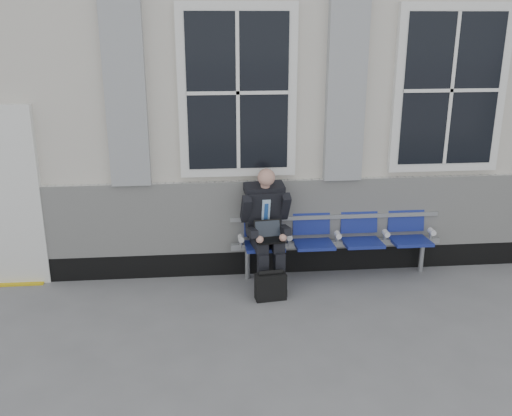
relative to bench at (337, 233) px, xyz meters
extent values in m
plane|color=slate|center=(0.96, -1.32, -0.55)|extent=(70.00, 70.00, 0.00)
cube|color=beige|center=(0.96, 2.18, 1.55)|extent=(14.00, 4.00, 4.20)
cube|color=black|center=(0.96, 0.15, -0.40)|extent=(14.00, 0.10, 0.30)
cube|color=silver|center=(0.96, 0.14, 0.20)|extent=(14.00, 0.08, 0.90)
cube|color=#9A9C9F|center=(-2.44, 0.12, 1.85)|extent=(0.45, 0.14, 2.40)
cube|color=#9A9C9F|center=(0.06, 0.12, 1.85)|extent=(0.45, 0.14, 2.40)
cube|color=white|center=(-1.19, 0.14, 1.70)|extent=(1.35, 0.10, 1.95)
cube|color=black|center=(-1.19, 0.09, 1.70)|extent=(1.15, 0.02, 1.75)
cube|color=white|center=(1.31, 0.14, 1.70)|extent=(1.35, 0.10, 1.95)
cube|color=black|center=(1.31, 0.09, 1.70)|extent=(1.15, 0.02, 1.75)
cube|color=gold|center=(-4.04, 0.16, -0.54)|extent=(0.95, 0.30, 0.02)
cube|color=#9EA0A3|center=(0.00, -0.02, -0.13)|extent=(2.60, 0.07, 0.07)
cube|color=#9EA0A3|center=(0.00, 0.10, 0.18)|extent=(2.60, 0.05, 0.05)
cylinder|color=#9EA0A3|center=(-1.10, -0.02, -0.36)|extent=(0.06, 0.06, 0.39)
cylinder|color=#9EA0A3|center=(1.10, -0.02, -0.36)|extent=(0.06, 0.06, 0.39)
cube|color=navy|center=(-0.90, -0.10, -0.10)|extent=(0.46, 0.42, 0.07)
cube|color=navy|center=(-0.90, 0.11, 0.16)|extent=(0.46, 0.10, 0.40)
cube|color=navy|center=(-0.30, -0.10, -0.10)|extent=(0.46, 0.42, 0.07)
cube|color=navy|center=(-0.30, 0.11, 0.16)|extent=(0.46, 0.10, 0.40)
cube|color=navy|center=(0.30, -0.10, -0.10)|extent=(0.46, 0.42, 0.07)
cube|color=navy|center=(0.30, 0.11, 0.16)|extent=(0.46, 0.10, 0.40)
cube|color=navy|center=(0.90, -0.10, -0.10)|extent=(0.46, 0.42, 0.07)
cube|color=navy|center=(0.90, 0.11, 0.16)|extent=(0.46, 0.10, 0.40)
cylinder|color=white|center=(-1.18, -0.07, 0.00)|extent=(0.07, 0.12, 0.07)
cylinder|color=white|center=(-0.60, -0.07, 0.00)|extent=(0.07, 0.12, 0.07)
cylinder|color=white|center=(0.00, -0.07, 0.00)|extent=(0.07, 0.12, 0.07)
cylinder|color=white|center=(0.60, -0.07, 0.00)|extent=(0.07, 0.12, 0.07)
cylinder|color=white|center=(1.18, -0.07, 0.00)|extent=(0.07, 0.12, 0.07)
cube|color=black|center=(-0.95, -0.48, -0.51)|extent=(0.14, 0.26, 0.09)
cube|color=black|center=(-0.75, -0.46, -0.51)|extent=(0.14, 0.26, 0.09)
cube|color=black|center=(-0.95, -0.42, -0.31)|extent=(0.13, 0.14, 0.47)
cube|color=black|center=(-0.76, -0.40, -0.31)|extent=(0.13, 0.14, 0.47)
cube|color=black|center=(-0.98, -0.21, -0.01)|extent=(0.19, 0.45, 0.14)
cube|color=black|center=(-0.78, -0.19, -0.01)|extent=(0.19, 0.45, 0.14)
cube|color=black|center=(-0.90, 0.00, 0.31)|extent=(0.44, 0.37, 0.61)
cube|color=#BAD9F4|center=(-0.89, -0.12, 0.33)|extent=(0.11, 0.10, 0.35)
cube|color=#2351A5|center=(-0.89, -0.13, 0.31)|extent=(0.05, 0.08, 0.29)
cube|color=black|center=(-0.90, -0.03, 0.60)|extent=(0.49, 0.28, 0.14)
cylinder|color=tan|center=(-0.89, -0.08, 0.67)|extent=(0.11, 0.11, 0.10)
sphere|color=tan|center=(-0.89, -0.14, 0.76)|extent=(0.20, 0.20, 0.20)
cube|color=black|center=(-1.12, -0.13, 0.38)|extent=(0.13, 0.29, 0.36)
cube|color=black|center=(-0.66, -0.07, 0.38)|extent=(0.13, 0.29, 0.36)
cube|color=black|center=(-1.06, -0.30, 0.15)|extent=(0.12, 0.31, 0.14)
cube|color=black|center=(-0.68, -0.25, 0.15)|extent=(0.12, 0.31, 0.14)
sphere|color=tan|center=(-0.99, -0.42, 0.11)|extent=(0.09, 0.09, 0.09)
sphere|color=tan|center=(-0.72, -0.39, 0.11)|extent=(0.09, 0.09, 0.09)
cube|color=black|center=(-0.86, -0.33, 0.06)|extent=(0.34, 0.26, 0.02)
cube|color=black|center=(-0.88, -0.22, 0.17)|extent=(0.33, 0.12, 0.21)
cube|color=black|center=(-0.88, -0.23, 0.17)|extent=(0.30, 0.10, 0.17)
cube|color=black|center=(-0.88, -0.60, -0.40)|extent=(0.36, 0.19, 0.31)
cylinder|color=black|center=(-0.88, -0.60, -0.22)|extent=(0.28, 0.09, 0.06)
camera|label=1|loc=(-1.60, -6.41, 2.47)|focal=40.00mm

